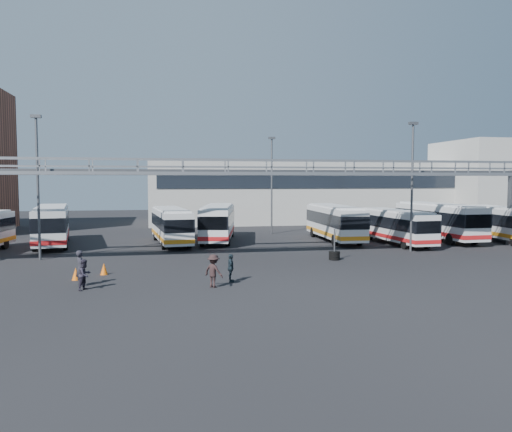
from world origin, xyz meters
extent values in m
plane|color=black|center=(0.00, 0.00, 0.00)|extent=(140.00, 140.00, 0.00)
cube|color=gray|center=(0.00, 5.00, 6.10)|extent=(50.00, 1.80, 0.22)
cube|color=gray|center=(0.00, 4.15, 7.05)|extent=(50.00, 0.10, 0.10)
cube|color=gray|center=(0.00, 5.85, 7.05)|extent=(50.00, 0.10, 0.10)
cube|color=#4C4F54|center=(0.00, 9.00, 6.30)|extent=(45.00, 0.50, 0.35)
cube|color=#9E9E99|center=(12.00, 38.00, 4.00)|extent=(42.00, 14.00, 8.00)
cube|color=#B2B2AD|center=(38.00, 32.00, 5.50)|extent=(14.00, 12.00, 11.00)
cylinder|color=#4C4F54|center=(-16.00, 8.00, 5.00)|extent=(0.18, 0.18, 10.00)
cube|color=#4C4F54|center=(-16.00, 8.00, 10.10)|extent=(0.70, 0.35, 0.22)
cylinder|color=#4C4F54|center=(12.00, 7.00, 5.00)|extent=(0.18, 0.18, 10.00)
cube|color=#4C4F54|center=(12.00, 7.00, 10.10)|extent=(0.70, 0.35, 0.22)
cylinder|color=#4C4F54|center=(4.00, 22.00, 5.00)|extent=(0.18, 0.18, 10.00)
cube|color=#4C4F54|center=(4.00, 22.00, 10.10)|extent=(0.70, 0.35, 0.22)
cylinder|color=black|center=(-20.14, 14.38, 0.47)|extent=(0.40, 0.98, 0.95)
cube|color=silver|center=(-16.83, 16.18, 1.86)|extent=(4.24, 11.47, 2.80)
cube|color=black|center=(-16.83, 16.18, 2.19)|extent=(4.31, 11.54, 1.12)
cube|color=red|center=(-16.83, 16.18, 0.87)|extent=(4.30, 11.53, 0.36)
cube|color=silver|center=(-16.83, 16.18, 3.34)|extent=(3.82, 10.33, 0.16)
cylinder|color=black|center=(-17.42, 12.45, 0.51)|extent=(0.46, 1.05, 1.02)
cylinder|color=black|center=(-15.14, 12.81, 0.51)|extent=(0.46, 1.05, 1.02)
cylinder|color=black|center=(-18.53, 19.54, 0.51)|extent=(0.46, 1.05, 1.02)
cylinder|color=black|center=(-16.24, 19.90, 0.51)|extent=(0.46, 1.05, 1.02)
cube|color=silver|center=(-6.65, 15.21, 1.73)|extent=(3.48, 10.62, 2.61)
cube|color=black|center=(-6.65, 15.21, 2.04)|extent=(3.55, 10.69, 1.04)
cube|color=orange|center=(-6.65, 15.21, 0.81)|extent=(3.54, 10.68, 0.33)
cube|color=silver|center=(-6.65, 15.21, 3.11)|extent=(3.13, 9.56, 0.15)
cylinder|color=black|center=(-7.35, 11.77, 0.47)|extent=(0.39, 0.97, 0.95)
cylinder|color=black|center=(-5.23, 12.00, 0.47)|extent=(0.39, 0.97, 0.95)
cylinder|color=black|center=(-8.07, 18.41, 0.47)|extent=(0.39, 0.97, 0.95)
cylinder|color=black|center=(-5.95, 18.64, 0.47)|extent=(0.39, 0.97, 0.95)
cube|color=silver|center=(-2.33, 16.52, 1.82)|extent=(4.50, 11.24, 2.74)
cube|color=black|center=(-2.33, 16.52, 2.14)|extent=(4.57, 11.31, 1.10)
cube|color=red|center=(-2.33, 16.52, 0.85)|extent=(4.56, 11.30, 0.35)
cube|color=silver|center=(-2.33, 16.52, 3.27)|extent=(4.05, 10.12, 0.16)
cylinder|color=black|center=(-4.09, 13.29, 0.50)|extent=(0.48, 1.04, 1.00)
cylinder|color=black|center=(-1.88, 12.87, 0.50)|extent=(0.48, 1.04, 1.00)
cylinder|color=black|center=(-2.78, 20.18, 0.50)|extent=(0.48, 1.04, 1.00)
cylinder|color=black|center=(-0.56, 19.76, 0.50)|extent=(0.48, 1.04, 1.00)
cube|color=silver|center=(8.39, 14.68, 1.81)|extent=(2.83, 10.96, 2.72)
cube|color=black|center=(8.39, 14.68, 2.13)|extent=(2.89, 11.03, 1.09)
cube|color=orange|center=(8.39, 14.68, 0.84)|extent=(2.88, 11.02, 0.35)
cube|color=silver|center=(8.39, 14.68, 3.25)|extent=(2.54, 9.87, 0.16)
cylinder|color=black|center=(7.16, 11.24, 0.50)|extent=(0.33, 1.00, 0.99)
cylinder|color=black|center=(9.40, 11.16, 0.50)|extent=(0.33, 1.00, 0.99)
cylinder|color=black|center=(7.39, 18.20, 0.50)|extent=(0.33, 1.00, 0.99)
cylinder|color=black|center=(9.62, 18.13, 0.50)|extent=(0.33, 1.00, 0.99)
cube|color=silver|center=(12.98, 11.46, 1.65)|extent=(2.73, 10.04, 2.49)
cube|color=black|center=(12.98, 11.46, 1.94)|extent=(2.79, 10.11, 0.99)
cube|color=red|center=(12.98, 11.46, 0.77)|extent=(2.78, 10.10, 0.32)
cube|color=silver|center=(12.98, 11.46, 2.97)|extent=(2.46, 9.04, 0.14)
cylinder|color=black|center=(12.13, 8.24, 0.45)|extent=(0.31, 0.92, 0.90)
cylinder|color=black|center=(14.14, 8.33, 0.45)|extent=(0.31, 0.92, 0.90)
cylinder|color=black|center=(11.82, 14.60, 0.45)|extent=(0.31, 0.92, 0.90)
cylinder|color=black|center=(13.84, 14.69, 0.45)|extent=(0.31, 0.92, 0.90)
cube|color=silver|center=(18.26, 13.50, 1.90)|extent=(3.04, 11.52, 2.86)
cube|color=black|center=(18.26, 13.50, 2.23)|extent=(3.10, 11.58, 1.14)
cube|color=red|center=(18.26, 13.50, 0.88)|extent=(3.09, 11.57, 0.36)
cube|color=silver|center=(18.26, 13.50, 3.41)|extent=(2.73, 10.37, 0.17)
cylinder|color=black|center=(17.23, 9.80, 0.52)|extent=(0.35, 1.05, 1.04)
cylinder|color=black|center=(19.58, 9.89, 0.52)|extent=(0.35, 1.05, 1.04)
cylinder|color=black|center=(16.94, 17.11, 0.52)|extent=(0.35, 1.05, 1.04)
cylinder|color=black|center=(19.30, 17.20, 0.52)|extent=(0.35, 1.05, 1.04)
cube|color=silver|center=(23.49, 11.26, 1.74)|extent=(3.27, 10.68, 2.63)
cube|color=black|center=(23.49, 11.26, 2.06)|extent=(3.33, 10.74, 1.05)
cube|color=orange|center=(23.49, 11.26, 0.81)|extent=(3.32, 10.73, 0.33)
cube|color=silver|center=(23.49, 11.26, 3.14)|extent=(2.94, 9.61, 0.15)
cylinder|color=black|center=(22.70, 14.70, 0.48)|extent=(0.37, 0.98, 0.96)
cylinder|color=black|center=(24.84, 14.52, 0.48)|extent=(0.37, 0.98, 0.96)
imported|color=black|center=(-11.75, -1.84, 0.95)|extent=(0.64, 0.80, 1.91)
imported|color=#25212E|center=(-11.38, -2.94, 0.80)|extent=(0.92, 0.98, 1.59)
imported|color=black|center=(-4.83, -3.55, 0.87)|extent=(1.25, 1.26, 1.74)
imported|color=#19252D|center=(-3.75, -2.31, 0.78)|extent=(0.47, 0.95, 1.57)
cone|color=#E15F0C|center=(-10.89, 1.25, 0.35)|extent=(0.53, 0.53, 0.70)
cone|color=#E15F0C|center=(-12.28, -0.12, 0.36)|extent=(0.45, 0.45, 0.71)
cylinder|color=black|center=(4.55, 4.00, 0.11)|extent=(0.78, 0.78, 0.19)
cylinder|color=black|center=(4.55, 4.00, 0.31)|extent=(0.78, 0.78, 0.19)
cylinder|color=black|center=(4.55, 4.00, 0.52)|extent=(0.78, 0.78, 0.19)
cylinder|color=#4C4F54|center=(4.55, 4.00, 1.11)|extent=(0.11, 0.11, 2.22)
camera|label=1|loc=(-7.49, -29.40, 5.58)|focal=35.00mm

